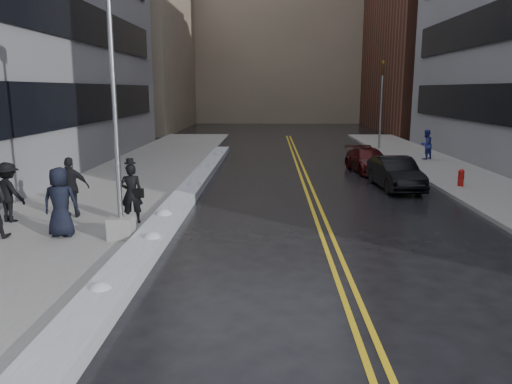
# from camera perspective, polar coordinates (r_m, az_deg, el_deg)

# --- Properties ---
(ground) EXTENTS (160.00, 160.00, 0.00)m
(ground) POSITION_cam_1_polar(r_m,az_deg,el_deg) (12.03, -2.41, -8.87)
(ground) COLOR black
(ground) RESTS_ON ground
(sidewalk_west) EXTENTS (5.50, 50.00, 0.15)m
(sidewalk_west) POSITION_cam_1_polar(r_m,az_deg,el_deg) (22.61, -15.30, 0.68)
(sidewalk_west) COLOR gray
(sidewalk_west) RESTS_ON ground
(sidewalk_east) EXTENTS (4.00, 50.00, 0.15)m
(sidewalk_east) POSITION_cam_1_polar(r_m,az_deg,el_deg) (23.51, 24.58, 0.44)
(sidewalk_east) COLOR gray
(sidewalk_east) RESTS_ON ground
(lane_line_left) EXTENTS (0.12, 50.00, 0.01)m
(lane_line_left) POSITION_cam_1_polar(r_m,az_deg,el_deg) (21.71, 5.63, 0.41)
(lane_line_left) COLOR gold
(lane_line_left) RESTS_ON ground
(lane_line_right) EXTENTS (0.12, 50.00, 0.01)m
(lane_line_right) POSITION_cam_1_polar(r_m,az_deg,el_deg) (21.73, 6.42, 0.40)
(lane_line_right) COLOR gold
(lane_line_right) RESTS_ON ground
(snow_ridge) EXTENTS (0.90, 30.00, 0.34)m
(snow_ridge) POSITION_cam_1_polar(r_m,az_deg,el_deg) (19.93, -7.85, -0.17)
(snow_ridge) COLOR silver
(snow_ridge) RESTS_ON ground
(building_west_far) EXTENTS (14.00, 22.00, 18.00)m
(building_west_far) POSITION_cam_1_polar(r_m,az_deg,el_deg) (57.80, -15.40, 16.00)
(building_west_far) COLOR gray
(building_west_far) RESTS_ON ground
(building_far) EXTENTS (36.00, 16.00, 22.00)m
(building_far) POSITION_cam_1_polar(r_m,az_deg,el_deg) (71.57, 2.67, 17.07)
(building_far) COLOR gray
(building_far) RESTS_ON ground
(lamppost) EXTENTS (0.65, 0.65, 7.62)m
(lamppost) POSITION_cam_1_polar(r_m,az_deg,el_deg) (13.97, -15.58, 4.31)
(lamppost) COLOR gray
(lamppost) RESTS_ON sidewalk_west
(fire_hydrant) EXTENTS (0.26, 0.26, 0.73)m
(fire_hydrant) POSITION_cam_1_polar(r_m,az_deg,el_deg) (23.06, 22.39, 1.62)
(fire_hydrant) COLOR maroon
(fire_hydrant) RESTS_ON sidewalk_east
(traffic_signal) EXTENTS (0.16, 0.20, 6.00)m
(traffic_signal) POSITION_cam_1_polar(r_m,az_deg,el_deg) (36.08, 14.13, 10.01)
(traffic_signal) COLOR gray
(traffic_signal) RESTS_ON sidewalk_east
(pedestrian_fedora) EXTENTS (0.74, 0.56, 1.85)m
(pedestrian_fedora) POSITION_cam_1_polar(r_m,az_deg,el_deg) (15.80, -14.05, -0.16)
(pedestrian_fedora) COLOR black
(pedestrian_fedora) RESTS_ON sidewalk_west
(pedestrian_c) EXTENTS (0.99, 0.67, 1.97)m
(pedestrian_c) POSITION_cam_1_polar(r_m,az_deg,el_deg) (14.92, -21.46, -1.08)
(pedestrian_c) COLOR black
(pedestrian_c) RESTS_ON sidewalk_west
(pedestrian_d) EXTENTS (1.21, 0.67, 1.95)m
(pedestrian_d) POSITION_cam_1_polar(r_m,az_deg,el_deg) (17.09, -20.39, 0.49)
(pedestrian_d) COLOR black
(pedestrian_d) RESTS_ON sidewalk_west
(pedestrian_e) EXTENTS (1.39, 1.13, 1.87)m
(pedestrian_e) POSITION_cam_1_polar(r_m,az_deg,el_deg) (17.28, -26.42, -0.02)
(pedestrian_e) COLOR black
(pedestrian_e) RESTS_ON sidewalk_west
(pedestrian_east) EXTENTS (1.08, 1.03, 1.75)m
(pedestrian_east) POSITION_cam_1_polar(r_m,az_deg,el_deg) (31.25, 18.86, 5.17)
(pedestrian_east) COLOR navy
(pedestrian_east) RESTS_ON sidewalk_east
(car_black) EXTENTS (1.75, 4.25, 1.37)m
(car_black) POSITION_cam_1_polar(r_m,az_deg,el_deg) (22.25, 15.64, 2.08)
(car_black) COLOR black
(car_black) RESTS_ON ground
(car_maroon) EXTENTS (2.18, 4.37, 1.22)m
(car_maroon) POSITION_cam_1_polar(r_m,az_deg,el_deg) (26.52, 12.73, 3.55)
(car_maroon) COLOR #360809
(car_maroon) RESTS_ON ground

